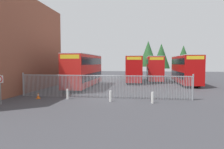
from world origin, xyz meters
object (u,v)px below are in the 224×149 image
object	(u,v)px
traffic_cone_by_gate	(38,95)
double_decker_bus_behind_fence_left	(185,69)
speed_limit_sign_post	(0,82)
double_decker_bus_behind_fence_right	(154,68)
bollard_near_right	(152,98)
bollard_near_left	(67,94)
bollard_center_front	(110,96)
double_decker_bus_far_back	(135,68)
double_decker_bus_near_gate	(84,70)

from	to	relation	value
traffic_cone_by_gate	double_decker_bus_behind_fence_left	bearing A→B (deg)	41.75
double_decker_bus_behind_fence_left	speed_limit_sign_post	bearing A→B (deg)	-135.91
double_decker_bus_behind_fence_right	bollard_near_right	world-z (taller)	double_decker_bus_behind_fence_right
double_decker_bus_behind_fence_right	bollard_near_left	world-z (taller)	double_decker_bus_behind_fence_right
bollard_near_left	bollard_center_front	size ratio (longest dim) A/B	1.00
double_decker_bus_behind_fence_right	speed_limit_sign_post	distance (m)	26.39
bollard_near_left	speed_limit_sign_post	bearing A→B (deg)	-146.18
double_decker_bus_far_back	bollard_center_front	distance (m)	17.90
double_decker_bus_behind_fence_left	traffic_cone_by_gate	world-z (taller)	double_decker_bus_behind_fence_left
speed_limit_sign_post	traffic_cone_by_gate	bearing A→B (deg)	59.83
double_decker_bus_near_gate	double_decker_bus_behind_fence_right	world-z (taller)	same
double_decker_bus_behind_fence_right	bollard_center_front	size ratio (longest dim) A/B	11.38
double_decker_bus_far_back	speed_limit_sign_post	bearing A→B (deg)	-116.80
bollard_center_front	speed_limit_sign_post	size ratio (longest dim) A/B	0.40
bollard_near_left	speed_limit_sign_post	xyz separation A→B (m)	(-4.47, -3.00, 1.30)
bollard_center_front	speed_limit_sign_post	world-z (taller)	speed_limit_sign_post
double_decker_bus_far_back	bollard_near_left	world-z (taller)	double_decker_bus_far_back
double_decker_bus_behind_fence_right	traffic_cone_by_gate	distance (m)	23.19
double_decker_bus_near_gate	traffic_cone_by_gate	distance (m)	9.01
double_decker_bus_behind_fence_right	bollard_near_right	size ratio (longest dim) A/B	11.38
double_decker_bus_near_gate	double_decker_bus_behind_fence_left	bearing A→B (deg)	22.76
double_decker_bus_near_gate	bollard_near_right	bearing A→B (deg)	-47.09
double_decker_bus_near_gate	double_decker_bus_far_back	distance (m)	10.92
traffic_cone_by_gate	speed_limit_sign_post	distance (m)	3.62
bollard_near_left	speed_limit_sign_post	distance (m)	5.54
double_decker_bus_near_gate	double_decker_bus_behind_fence_left	xyz separation A→B (m)	(14.38, 6.03, 0.00)
double_decker_bus_behind_fence_right	bollard_center_front	xyz separation A→B (m)	(-5.01, -20.23, -1.95)
bollard_center_front	traffic_cone_by_gate	size ratio (longest dim) A/B	1.61
speed_limit_sign_post	double_decker_bus_behind_fence_right	bearing A→B (deg)	59.01
double_decker_bus_near_gate	bollard_near_right	size ratio (longest dim) A/B	11.38
double_decker_bus_behind_fence_left	bollard_near_left	xyz separation A→B (m)	(-13.51, -14.42, -1.95)
double_decker_bus_behind_fence_right	double_decker_bus_far_back	size ratio (longest dim) A/B	1.00
bollard_near_right	speed_limit_sign_post	xyz separation A→B (m)	(-12.11, -2.23, 1.30)
double_decker_bus_far_back	bollard_center_front	xyz separation A→B (m)	(-1.59, -17.72, -1.95)
traffic_cone_by_gate	speed_limit_sign_post	size ratio (longest dim) A/B	0.25
bollard_near_right	traffic_cone_by_gate	bearing A→B (deg)	176.60
bollard_near_right	bollard_near_left	bearing A→B (deg)	174.26
bollard_near_left	speed_limit_sign_post	world-z (taller)	speed_limit_sign_post
bollard_center_front	speed_limit_sign_post	bearing A→B (deg)	-164.42
traffic_cone_by_gate	double_decker_bus_near_gate	bearing A→B (deg)	77.16
bollard_near_left	traffic_cone_by_gate	size ratio (longest dim) A/B	1.61
double_decker_bus_behind_fence_right	traffic_cone_by_gate	xyz separation A→B (m)	(-11.93, -19.77, -2.13)
bollard_near_left	bollard_near_right	world-z (taller)	same
double_decker_bus_behind_fence_left	speed_limit_sign_post	xyz separation A→B (m)	(-17.98, -17.42, -0.65)
double_decker_bus_behind_fence_left	bollard_center_front	bearing A→B (deg)	-122.05
double_decker_bus_near_gate	traffic_cone_by_gate	world-z (taller)	double_decker_bus_near_gate
double_decker_bus_behind_fence_left	bollard_center_front	size ratio (longest dim) A/B	11.38
double_decker_bus_behind_fence_left	traffic_cone_by_gate	size ratio (longest dim) A/B	18.32
double_decker_bus_behind_fence_right	bollard_center_front	world-z (taller)	double_decker_bus_behind_fence_right
speed_limit_sign_post	double_decker_bus_far_back	bearing A→B (deg)	63.20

